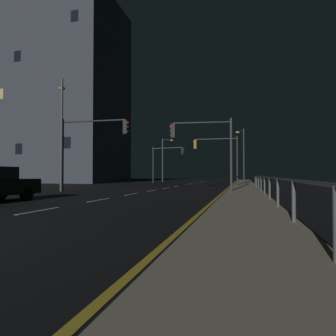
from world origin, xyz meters
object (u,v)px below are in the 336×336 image
object	(u,v)px
traffic_light_near_left	(202,140)
street_lamp_corner	(62,125)
traffic_light_near_right	(91,138)
building_distant	(46,97)
street_lamp_across_street	(243,151)
traffic_light_far_right	(167,157)
street_lamp_far_end	(164,156)
traffic_light_overhead_east	(217,150)

from	to	relation	value
traffic_light_near_left	street_lamp_corner	size ratio (longest dim) A/B	0.59
street_lamp_corner	traffic_light_near_left	bearing A→B (deg)	6.29
traffic_light_near_right	building_distant	distance (m)	30.67
street_lamp_across_street	street_lamp_corner	distance (m)	21.31
traffic_light_near_left	street_lamp_corner	distance (m)	10.33
traffic_light_far_right	street_lamp_far_end	distance (m)	8.33
street_lamp_far_end	street_lamp_corner	world-z (taller)	street_lamp_corner
traffic_light_near_left	street_lamp_corner	world-z (taller)	street_lamp_corner
traffic_light_near_right	street_lamp_corner	xyz separation A→B (m)	(-2.41, -0.08, 1.06)
traffic_light_near_left	traffic_light_overhead_east	bearing A→B (deg)	90.17
street_lamp_corner	traffic_light_overhead_east	bearing A→B (deg)	49.65
street_lamp_across_street	traffic_light_overhead_east	bearing A→B (deg)	-117.09
street_lamp_far_end	traffic_light_near_left	bearing A→B (deg)	-68.77
traffic_light_near_left	traffic_light_near_right	distance (m)	7.85
traffic_light_overhead_east	traffic_light_far_right	xyz separation A→B (m)	(-7.69, 7.95, -0.06)
traffic_light_overhead_east	traffic_light_far_right	distance (m)	11.06
traffic_light_far_right	traffic_light_overhead_east	bearing A→B (deg)	-45.94
traffic_light_overhead_east	traffic_light_far_right	world-z (taller)	traffic_light_overhead_east
traffic_light_near_left	street_lamp_across_street	bearing A→B (deg)	80.82
traffic_light_overhead_east	traffic_light_near_right	bearing A→B (deg)	-123.10
traffic_light_near_left	street_lamp_far_end	size ratio (longest dim) A/B	0.66
traffic_light_far_right	street_lamp_far_end	bearing A→B (deg)	108.46
traffic_light_far_right	traffic_light_near_left	size ratio (longest dim) A/B	1.07
traffic_light_overhead_east	traffic_light_near_left	world-z (taller)	traffic_light_overhead_east
street_lamp_corner	street_lamp_across_street	bearing A→B (deg)	53.18
traffic_light_far_right	street_lamp_across_street	xyz separation A→B (m)	(10.30, -2.85, 0.39)
traffic_light_near_right	street_lamp_across_street	xyz separation A→B (m)	(10.35, 16.97, 0.31)
street_lamp_across_street	traffic_light_near_right	bearing A→B (deg)	-121.38
traffic_light_far_right	building_distant	distance (m)	23.01
traffic_light_far_right	street_lamp_far_end	world-z (taller)	street_lamp_far_end
traffic_light_overhead_east	street_lamp_corner	bearing A→B (deg)	-130.35
street_lamp_across_street	street_lamp_far_end	xyz separation A→B (m)	(-12.92, 10.73, 0.29)
street_lamp_far_end	building_distant	bearing A→B (deg)	-157.87
traffic_light_overhead_east	street_lamp_corner	xyz separation A→B (m)	(-10.16, -11.96, 1.08)
street_lamp_far_end	street_lamp_across_street	bearing A→B (deg)	-39.69
building_distant	traffic_light_near_right	bearing A→B (deg)	-44.75
street_lamp_corner	street_lamp_far_end	bearing A→B (deg)	90.33
traffic_light_near_left	traffic_light_near_right	xyz separation A→B (m)	(-7.78, -1.05, 0.21)
traffic_light_overhead_east	street_lamp_across_street	xyz separation A→B (m)	(2.61, 5.09, 0.33)
traffic_light_near_left	street_lamp_across_street	size ratio (longest dim) A/B	0.74
building_distant	traffic_light_overhead_east	bearing A→B (deg)	-16.72
street_lamp_corner	traffic_light_near_right	bearing A→B (deg)	1.84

